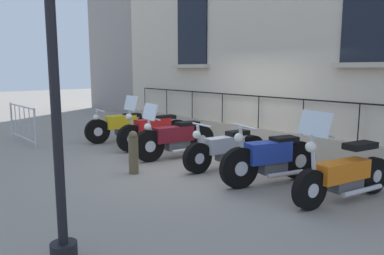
# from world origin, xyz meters

# --- Properties ---
(ground_plane) EXTENTS (60.00, 60.00, 0.00)m
(ground_plane) POSITION_xyz_m (0.00, 0.00, 0.00)
(ground_plane) COLOR gray
(motorcycle_yellow) EXTENTS (2.13, 0.79, 0.92)m
(motorcycle_yellow) POSITION_xyz_m (0.04, -3.26, 0.43)
(motorcycle_yellow) COLOR black
(motorcycle_yellow) RESTS_ON ground_plane
(motorcycle_red) EXTENTS (2.12, 0.61, 1.39)m
(motorcycle_red) POSITION_xyz_m (-0.07, -1.85, 0.46)
(motorcycle_red) COLOR black
(motorcycle_red) RESTS_ON ground_plane
(motorcycle_maroon) EXTENTS (2.07, 0.73, 1.29)m
(motorcycle_maroon) POSITION_xyz_m (0.17, -0.68, 0.45)
(motorcycle_maroon) COLOR black
(motorcycle_maroon) RESTS_ON ground_plane
(motorcycle_silver) EXTENTS (2.07, 0.63, 0.97)m
(motorcycle_silver) POSITION_xyz_m (-0.09, 0.69, 0.39)
(motorcycle_silver) COLOR black
(motorcycle_silver) RESTS_ON ground_plane
(motorcycle_blue) EXTENTS (1.97, 0.85, 1.09)m
(motorcycle_blue) POSITION_xyz_m (0.09, 1.95, 0.45)
(motorcycle_blue) COLOR black
(motorcycle_blue) RESTS_ON ground_plane
(motorcycle_orange) EXTENTS (2.08, 0.77, 1.44)m
(motorcycle_orange) POSITION_xyz_m (-0.06, 3.25, 0.43)
(motorcycle_orange) COLOR black
(motorcycle_orange) RESTS_ON ground_plane
(crowd_barrier) EXTENTS (0.06, 2.14, 1.05)m
(crowd_barrier) POSITION_xyz_m (2.26, -4.80, 0.56)
(crowd_barrier) COLOR #B7B7BF
(crowd_barrier) RESTS_ON ground_plane
(bollard) EXTENTS (0.19, 0.19, 0.85)m
(bollard) POSITION_xyz_m (1.58, -0.19, 0.43)
(bollard) COLOR brown
(bollard) RESTS_ON ground_plane
(distant_building) EXTENTS (3.20, 5.33, 7.39)m
(distant_building) POSITION_xyz_m (-5.05, -9.72, 3.70)
(distant_building) COLOR gray
(distant_building) RESTS_ON ground_plane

